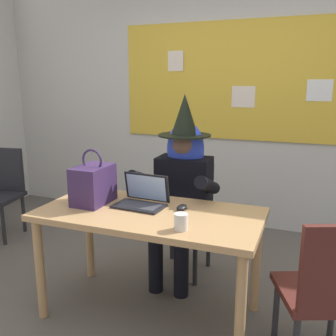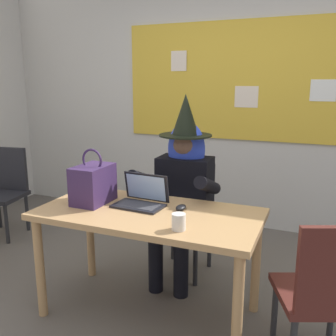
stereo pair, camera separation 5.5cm
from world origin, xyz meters
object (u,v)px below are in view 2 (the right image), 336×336
desk_main (148,225)px  computer_mouse (181,208)px  laptop (141,198)px  chair_extra_corner (324,291)px  person_costumed (183,181)px  chair_spare_by_window (5,187)px  coffee_mug (179,222)px  chair_at_desk (187,211)px  handbag (93,184)px

desk_main → computer_mouse: 0.24m
laptop → chair_extra_corner: 1.23m
desk_main → person_costumed: 0.61m
chair_extra_corner → computer_mouse: bearing=51.9°
chair_spare_by_window → chair_extra_corner: chair_extra_corner is taller
desk_main → coffee_mug: (0.29, -0.21, 0.14)m
coffee_mug → person_costumed: bearing=109.6°
chair_at_desk → person_costumed: 0.32m
computer_mouse → chair_extra_corner: size_ratio=0.12×
chair_extra_corner → person_costumed: bearing=32.7°
handbag → chair_spare_by_window: handbag is taller
laptop → chair_spare_by_window: 2.00m
person_costumed → chair_spare_by_window: (-1.99, 0.11, -0.30)m
person_costumed → coffee_mug: bearing=17.1°
person_costumed → chair_at_desk: bearing=177.7°
chair_at_desk → chair_spare_by_window: (-1.99, -0.02, -0.01)m
person_costumed → handbag: 0.73m
desk_main → person_costumed: size_ratio=0.99×
laptop → chair_spare_by_window: bearing=165.1°
computer_mouse → chair_at_desk: bearing=107.6°
chair_at_desk → handbag: handbag is taller
desk_main → handbag: 0.48m
chair_at_desk → coffee_mug: bearing=18.8°
computer_mouse → handbag: size_ratio=0.28×
chair_spare_by_window → chair_at_desk: bearing=80.7°
laptop → handbag: (-0.33, -0.08, 0.09)m
computer_mouse → chair_extra_corner: chair_extra_corner is taller
handbag → chair_spare_by_window: (-1.56, 0.69, -0.38)m
chair_extra_corner → handbag: bearing=61.3°
computer_mouse → chair_extra_corner: 0.96m
desk_main → chair_extra_corner: chair_extra_corner is taller
person_costumed → computer_mouse: (0.18, -0.49, -0.04)m
laptop → computer_mouse: laptop is taller
chair_at_desk → laptop: (-0.10, -0.63, 0.28)m
coffee_mug → chair_at_desk: bearing=107.2°
handbag → chair_spare_by_window: size_ratio=0.43×
chair_extra_corner → laptop: bearing=56.0°
handbag → chair_extra_corner: (1.50, -0.16, -0.37)m
chair_at_desk → computer_mouse: chair_at_desk is taller
laptop → computer_mouse: bearing=5.1°
coffee_mug → chair_spare_by_window: size_ratio=0.11×
laptop → computer_mouse: 0.28m
coffee_mug → chair_extra_corner: size_ratio=0.11×
laptop → handbag: handbag is taller
chair_at_desk → laptop: laptop is taller
desk_main → handbag: handbag is taller
desk_main → chair_at_desk: chair_at_desk is taller
laptop → chair_extra_corner: bearing=-8.4°
chair_extra_corner → desk_main: bearing=59.7°
computer_mouse → handbag: (-0.61, -0.09, 0.12)m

